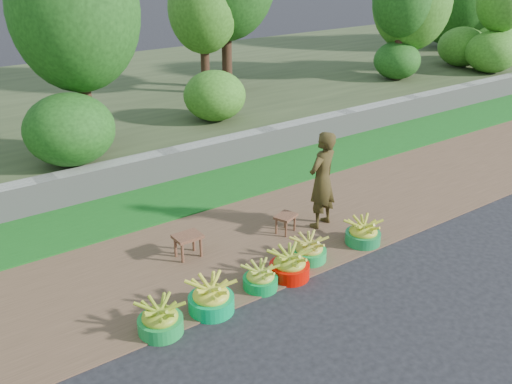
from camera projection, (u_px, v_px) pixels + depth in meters
ground_plane at (316, 275)px, 7.53m from camera, size 120.00×120.00×0.00m
dirt_shoulder at (260, 238)px, 8.45m from camera, size 80.00×2.50×0.02m
grass_verge at (193, 193)px, 9.93m from camera, size 80.00×1.50×0.04m
retaining_wall at (169, 165)px, 10.46m from camera, size 80.00×0.35×0.55m
earth_bank at (76, 108)px, 14.11m from camera, size 80.00×10.00×0.50m
vegetation at (198, 12)px, 12.87m from camera, size 37.14×7.88×4.40m
basin_a at (160, 319)px, 6.37m from camera, size 0.51×0.51×0.38m
basin_b at (211, 298)px, 6.74m from camera, size 0.55×0.55×0.41m
basin_c at (260, 278)px, 7.19m from camera, size 0.45×0.45×0.33m
basin_d at (289, 265)px, 7.42m from camera, size 0.53×0.53×0.40m
basin_e at (309, 250)px, 7.81m from camera, size 0.49×0.49×0.36m
basin_f at (363, 233)px, 8.24m from camera, size 0.51×0.51×0.38m
stool_left at (188, 239)px, 7.84m from camera, size 0.38×0.29×0.33m
stool_right at (286, 219)px, 8.51m from camera, size 0.39×0.34×0.28m
vendor_woman at (322, 180)px, 8.52m from camera, size 0.62×0.49×1.50m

